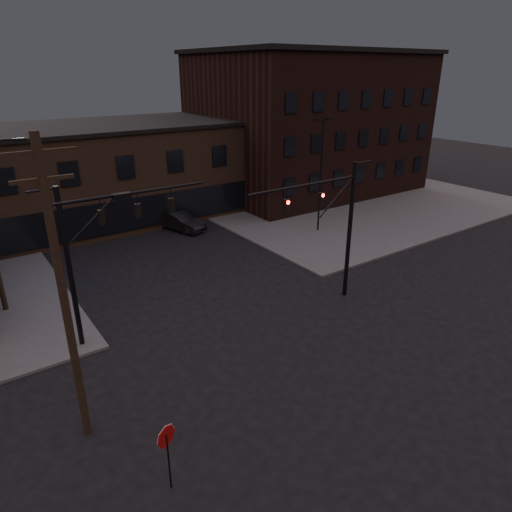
{
  "coord_description": "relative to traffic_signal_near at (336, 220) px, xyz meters",
  "views": [
    {
      "loc": [
        -12.01,
        -12.47,
        12.62
      ],
      "look_at": [
        0.77,
        5.63,
        3.5
      ],
      "focal_mm": 32.0,
      "sensor_mm": 36.0,
      "label": 1
    }
  ],
  "objects": [
    {
      "name": "stop_sign",
      "position": [
        -13.36,
        -6.49,
        -3.09
      ],
      "size": [
        0.72,
        0.33,
        2.48
      ],
      "color": "black",
      "rests_on": "ground"
    },
    {
      "name": "traffic_signal_far",
      "position": [
        -12.07,
        3.5,
        0.08
      ],
      "size": [
        7.12,
        0.24,
        8.0
      ],
      "color": "black",
      "rests_on": "ground"
    },
    {
      "name": "lot_light_b",
      "position": [
        13.64,
        14.5,
        0.58
      ],
      "size": [
        1.5,
        0.28,
        9.14
      ],
      "color": "black",
      "rests_on": "ground"
    },
    {
      "name": "sidewalk_ne",
      "position": [
        16.64,
        17.5,
        -4.86
      ],
      "size": [
        30.0,
        30.0,
        0.15
      ],
      "primitive_type": "cube",
      "color": "#474744",
      "rests_on": "ground"
    },
    {
      "name": "building_right",
      "position": [
        16.64,
        21.5,
        2.07
      ],
      "size": [
        22.0,
        16.0,
        14.0
      ],
      "primitive_type": "cube",
      "color": "black",
      "rests_on": "ground"
    },
    {
      "name": "utility_pole_near",
      "position": [
        -14.79,
        -2.5,
        0.94
      ],
      "size": [
        3.7,
        0.28,
        11.0
      ],
      "color": "black",
      "rests_on": "ground"
    },
    {
      "name": "traffic_signal_near",
      "position": [
        0.0,
        0.0,
        0.0
      ],
      "size": [
        7.12,
        0.24,
        8.0
      ],
      "color": "black",
      "rests_on": "ground"
    },
    {
      "name": "ground",
      "position": [
        -5.36,
        -4.5,
        -4.93
      ],
      "size": [
        140.0,
        140.0,
        0.0
      ],
      "primitive_type": "plane",
      "color": "black",
      "rests_on": "ground"
    },
    {
      "name": "parked_car_lot_a",
      "position": [
        10.87,
        17.68,
        -4.05
      ],
      "size": [
        4.53,
        2.53,
        1.45
      ],
      "primitive_type": "imported",
      "rotation": [
        0.0,
        0.0,
        1.37
      ],
      "color": "black",
      "rests_on": "sidewalk_ne"
    },
    {
      "name": "building_row",
      "position": [
        -5.36,
        23.5,
        -0.93
      ],
      "size": [
        40.0,
        12.0,
        8.0
      ],
      "primitive_type": "cube",
      "color": "#4C3628",
      "rests_on": "ground"
    },
    {
      "name": "car_crossing",
      "position": [
        -1.56,
        16.52,
        -4.17
      ],
      "size": [
        3.07,
        4.91,
        1.53
      ],
      "primitive_type": "imported",
      "rotation": [
        0.0,
        0.0,
        0.34
      ],
      "color": "black",
      "rests_on": "ground"
    },
    {
      "name": "lot_light_a",
      "position": [
        7.64,
        9.5,
        0.58
      ],
      "size": [
        1.5,
        0.28,
        9.14
      ],
      "color": "black",
      "rests_on": "ground"
    },
    {
      "name": "parked_car_lot_b",
      "position": [
        9.27,
        17.75,
        -4.07
      ],
      "size": [
        5.05,
        2.33,
        1.43
      ],
      "primitive_type": "imported",
      "rotation": [
        0.0,
        0.0,
        1.5
      ],
      "color": "#A8A8AA",
      "rests_on": "sidewalk_ne"
    }
  ]
}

